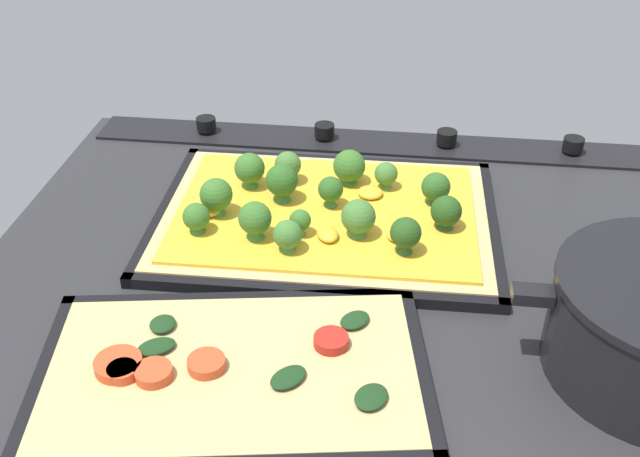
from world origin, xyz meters
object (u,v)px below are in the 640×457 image
broccoli_pizza (322,209)px  baking_tray_back (233,376)px  baking_tray_front (326,221)px  veggie_pizza_back (229,370)px

broccoli_pizza → baking_tray_back: 26.56cm
baking_tray_front → baking_tray_back: same height
baking_tray_back → veggie_pizza_back: (0.28, -0.02, 0.69)cm
baking_tray_front → baking_tray_back: (5.29, 26.29, 0.02)cm
baking_tray_front → veggie_pizza_back: veggie_pizza_back is taller
baking_tray_front → veggie_pizza_back: 26.87cm
veggie_pizza_back → baking_tray_back: bearing=175.8°
veggie_pizza_back → broccoli_pizza: bearing=-101.2°
baking_tray_front → veggie_pizza_back: size_ratio=1.14×
baking_tray_back → veggie_pizza_back: bearing=-4.2°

